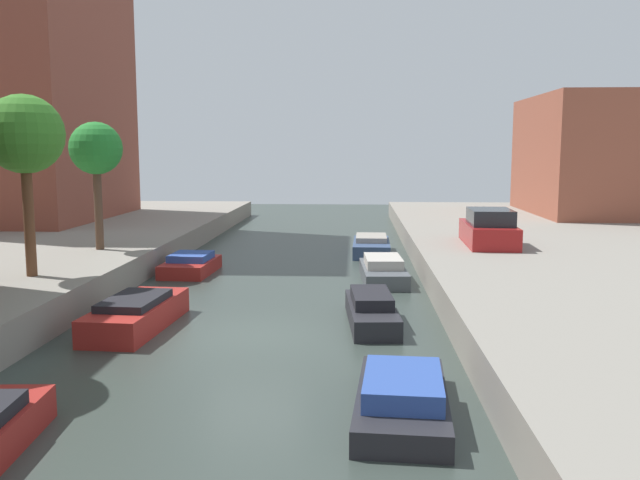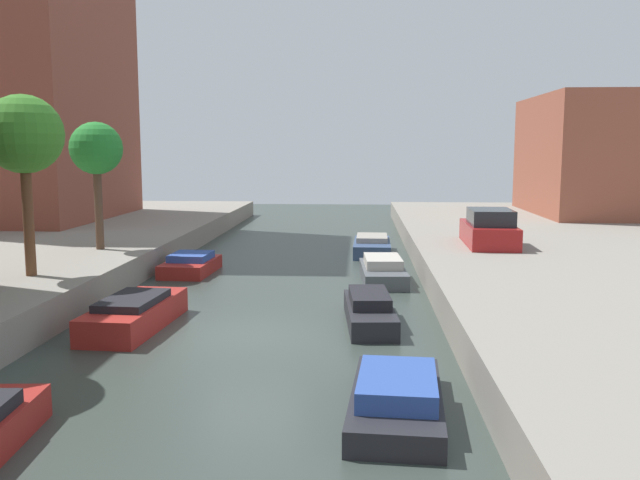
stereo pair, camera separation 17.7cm
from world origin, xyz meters
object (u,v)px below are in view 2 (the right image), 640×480
at_px(parked_car, 489,230).
at_px(street_tree_3, 24,136).
at_px(street_tree_4, 96,150).
at_px(moored_boat_left_3, 135,313).
at_px(moored_boat_right_5, 372,246).
at_px(moored_boat_right_2, 397,397).
at_px(moored_boat_left_4, 191,265).
at_px(moored_boat_right_3, 369,310).
at_px(apartment_tower_far, 8,28).
at_px(moored_boat_right_4, 383,271).
at_px(low_block_right, 622,155).

bearing_deg(parked_car, street_tree_3, -153.63).
height_order(street_tree_4, moored_boat_left_3, street_tree_4).
distance_m(moored_boat_left_3, moored_boat_right_5, 14.90).
bearing_deg(moored_boat_right_2, moored_boat_left_4, 117.72).
relative_size(moored_boat_left_4, moored_boat_right_2, 0.82).
bearing_deg(moored_boat_right_3, apartment_tower_far, 136.80).
bearing_deg(street_tree_3, apartment_tower_far, 118.24).
height_order(moored_boat_left_3, moored_boat_left_4, moored_boat_left_3).
relative_size(street_tree_4, moored_boat_right_3, 1.19).
relative_size(moored_boat_left_3, moored_boat_left_4, 1.32).
distance_m(street_tree_4, moored_boat_left_3, 9.47).
distance_m(parked_car, moored_boat_right_2, 15.78).
xyz_separation_m(moored_boat_left_3, moored_boat_right_2, (6.68, -5.63, -0.06)).
distance_m(moored_boat_right_2, moored_boat_right_4, 12.59).
bearing_deg(moored_boat_left_4, street_tree_3, -118.86).
relative_size(apartment_tower_far, moored_boat_right_5, 4.99).
distance_m(low_block_right, moored_boat_right_4, 22.12).
distance_m(street_tree_4, moored_boat_right_5, 12.71).
xyz_separation_m(street_tree_3, street_tree_4, (0.00, 5.43, -0.42)).
bearing_deg(street_tree_4, moored_boat_right_2, -51.32).
bearing_deg(moored_boat_left_3, moored_boat_right_5, 63.91).
bearing_deg(moored_boat_right_5, low_block_right, 34.03).
relative_size(parked_car, moored_boat_right_3, 1.08).
bearing_deg(moored_boat_right_4, moored_boat_right_5, 92.53).
xyz_separation_m(apartment_tower_far, moored_boat_right_3, (19.06, -17.90, -10.79)).
height_order(street_tree_3, parked_car, street_tree_3).
xyz_separation_m(parked_car, moored_boat_right_2, (-4.40, -15.10, -1.27)).
distance_m(moored_boat_left_4, moored_boat_right_4, 7.45).
bearing_deg(moored_boat_right_3, moored_boat_right_2, -86.41).
height_order(low_block_right, moored_boat_left_4, low_block_right).
bearing_deg(moored_boat_right_5, apartment_tower_far, 164.51).
bearing_deg(parked_car, low_block_right, 53.75).
distance_m(parked_car, moored_boat_left_3, 14.62).
height_order(street_tree_3, moored_boat_right_3, street_tree_3).
bearing_deg(parked_car, apartment_tower_far, 158.76).
xyz_separation_m(moored_boat_left_3, moored_boat_right_5, (6.55, 13.39, -0.04)).
bearing_deg(low_block_right, moored_boat_right_3, -123.66).
bearing_deg(low_block_right, parked_car, -126.25).
bearing_deg(moored_boat_right_5, street_tree_4, -150.47).
bearing_deg(moored_boat_right_3, moored_boat_right_4, 84.70).
bearing_deg(moored_boat_right_2, low_block_right, 63.32).
bearing_deg(moored_boat_right_3, low_block_right, 56.34).
bearing_deg(apartment_tower_far, moored_boat_right_2, -51.39).
height_order(apartment_tower_far, moored_boat_right_4, apartment_tower_far).
relative_size(low_block_right, street_tree_4, 2.26).
relative_size(moored_boat_right_3, moored_boat_right_4, 1.00).
height_order(apartment_tower_far, moored_boat_right_5, apartment_tower_far).
distance_m(parked_car, moored_boat_left_4, 11.76).
xyz_separation_m(street_tree_4, parked_car, (14.92, 1.97, -3.11)).
height_order(moored_boat_right_3, moored_boat_right_4, moored_boat_right_4).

